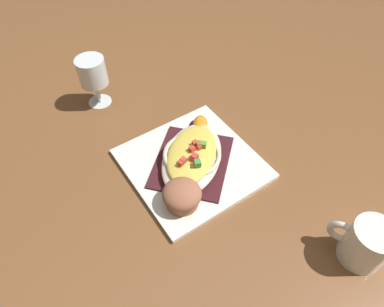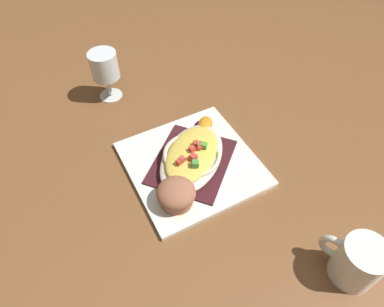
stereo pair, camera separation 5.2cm
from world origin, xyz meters
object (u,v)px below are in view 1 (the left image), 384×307
Objects in this scene: square_plate at (192,164)px; coffee_mug at (365,245)px; gratin_dish at (192,156)px; muffin at (182,195)px; orange_garnish at (200,125)px; stemmed_glass at (93,74)px.

coffee_mug is at bearing -74.96° from square_plate.
gratin_dish is 3.06× the size of muffin.
gratin_dish is 3.37× the size of orange_garnish.
muffin is 0.73× the size of coffee_mug.
square_plate is 1.14× the size of gratin_dish.
orange_garnish is 0.43m from coffee_mug.
square_plate is 3.48× the size of muffin.
gratin_dish is 0.33m from stemmed_glass.
stemmed_glass is at bearing 98.63° from gratin_dish.
orange_garnish is 0.54× the size of stemmed_glass.
square_plate is 2.08× the size of stemmed_glass.
muffin is (-0.08, -0.07, 0.03)m from square_plate.
square_plate is 0.34m from stemmed_glass.
gratin_dish is at bearing 105.05° from coffee_mug.
stemmed_glass reaches higher than square_plate.
coffee_mug reaches higher than square_plate.
coffee_mug is at bearing -74.95° from gratin_dish.
orange_garnish is at bearing 39.57° from muffin.
stemmed_glass reaches higher than coffee_mug.
square_plate is at bearing -140.07° from orange_garnish.
square_plate is at bearing -81.36° from stemmed_glass.
gratin_dish is 2.24× the size of coffee_mug.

